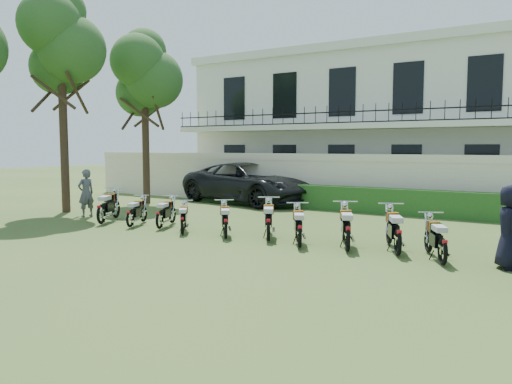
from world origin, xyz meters
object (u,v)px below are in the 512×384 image
motorcycle_6 (300,230)px  officer_3 (511,227)px  motorcycle_7 (348,232)px  tree_west_near (145,74)px  motorcycle_3 (182,221)px  motorcycle_4 (226,223)px  motorcycle_9 (443,245)px  motorcycle_0 (101,209)px  motorcycle_5 (268,224)px  motorcycle_1 (130,215)px  motorcycle_2 (160,216)px  tree_west_mid (61,41)px  inspector (86,193)px  motorcycle_8 (398,235)px  suv (249,183)px

motorcycle_6 → officer_3: size_ratio=0.95×
motorcycle_7 → tree_west_near: bearing=130.8°
motorcycle_3 → motorcycle_4: size_ratio=0.93×
motorcycle_3 → motorcycle_4: bearing=-32.1°
tree_west_near → motorcycle_9: size_ratio=4.53×
motorcycle_0 → tree_west_near: bearing=92.5°
motorcycle_6 → motorcycle_7: (1.22, 0.21, 0.04)m
tree_west_near → motorcycle_3: (6.82, -5.57, -5.46)m
motorcycle_5 → officer_3: 5.91m
motorcycle_1 → motorcycle_2: 1.05m
tree_west_mid → motorcycle_4: size_ratio=5.84×
motorcycle_6 → inspector: 9.46m
tree_west_near → motorcycle_6: size_ratio=4.60×
motorcycle_4 → motorcycle_8: 4.76m
motorcycle_8 → motorcycle_4: bearing=159.2°
motorcycle_9 → suv: suv is taller
suv → motorcycle_7: bearing=-122.9°
motorcycle_1 → motorcycle_2: size_ratio=0.97×
tree_west_mid → motorcycle_2: tree_west_mid is taller
suv → officer_3: bearing=-111.6°
motorcycle_5 → motorcycle_6: size_ratio=1.05×
motorcycle_6 → motorcycle_7: bearing=-20.4°
tree_west_mid → motorcycle_6: bearing=-7.7°
officer_3 → inspector: bearing=72.8°
motorcycle_2 → motorcycle_9: size_ratio=0.96×
tree_west_mid → motorcycle_4: (8.80, -1.46, -6.21)m
tree_west_mid → motorcycle_7: 13.88m
motorcycle_8 → motorcycle_2: bearing=155.6°
tree_west_mid → motorcycle_1: size_ratio=5.41×
motorcycle_7 → motorcycle_9: bearing=-30.4°
tree_west_near → motorcycle_5: 12.09m
motorcycle_5 → motorcycle_7: bearing=-33.7°
tree_west_mid → motorcycle_3: tree_west_mid is taller
motorcycle_7 → motorcycle_8: size_ratio=1.00×
motorcycle_0 → motorcycle_8: (9.80, 0.41, -0.01)m
motorcycle_2 → motorcycle_9: bearing=-24.6°
motorcycle_6 → motorcycle_8: bearing=-20.4°
motorcycle_4 → officer_3: 7.14m
motorcycle_0 → inspector: size_ratio=1.07×
motorcycle_3 → motorcycle_7: (5.05, 0.27, 0.10)m
motorcycle_2 → motorcycle_6: 5.10m
tree_west_mid → tree_west_near: tree_west_mid is taller
motorcycle_4 → officer_3: size_ratio=0.83×
motorcycle_1 → motorcycle_6: size_ratio=0.95×
motorcycle_4 → suv: bearing=81.0°
tree_west_near → tree_west_mid: bearing=-97.1°
motorcycle_2 → motorcycle_4: bearing=-28.0°
suv → tree_west_near: bearing=135.3°
tree_west_mid → tree_west_near: bearing=82.9°
tree_west_near → inspector: size_ratio=4.46×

